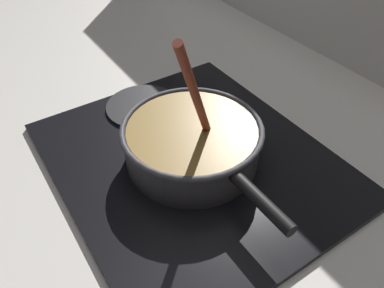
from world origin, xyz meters
TOP-DOWN VIEW (x-y plane):
  - ground at (0.00, 0.00)m, footprint 2.40×1.60m
  - hob_plate at (-0.03, 0.24)m, footprint 0.56×0.48m
  - burner_ring at (-0.03, 0.24)m, footprint 0.20×0.20m
  - spare_burner at (-0.23, 0.24)m, footprint 0.16×0.16m
  - cooking_pan at (-0.03, 0.24)m, footprint 0.38×0.26m

SIDE VIEW (x-z plane):
  - ground at x=0.00m, z-range -0.04..0.00m
  - hob_plate at x=-0.03m, z-range 0.00..0.01m
  - spare_burner at x=-0.23m, z-range 0.01..0.02m
  - burner_ring at x=-0.03m, z-range 0.01..0.02m
  - cooking_pan at x=-0.03m, z-range -0.09..0.20m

